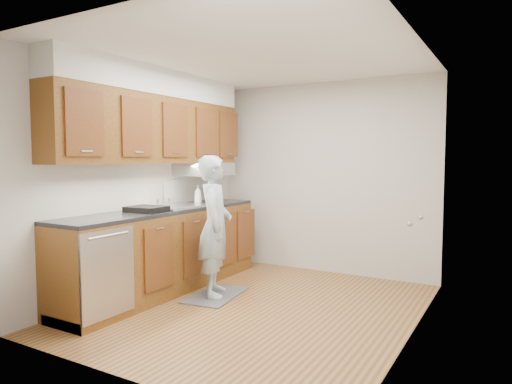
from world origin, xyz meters
TOP-DOWN VIEW (x-y plane):
  - floor at (0.00, 0.00)m, footprint 3.50×3.50m
  - ceiling at (0.00, 0.00)m, footprint 3.50×3.50m
  - wall_left at (-1.50, 0.00)m, footprint 0.02×3.50m
  - wall_right at (1.50, 0.00)m, footprint 0.02×3.50m
  - wall_back at (0.00, 1.75)m, footprint 3.00×0.02m
  - counter at (-1.20, -0.00)m, footprint 0.64×2.80m
  - upper_cabinets at (-1.33, 0.05)m, footprint 0.47×2.80m
  - closet_door at (1.49, 0.30)m, footprint 0.02×1.22m
  - floor_mat at (-0.59, 0.11)m, footprint 0.57×0.85m
  - person at (-0.59, 0.11)m, footprint 0.66×0.73m
  - soap_bottle_a at (-1.18, 0.59)m, footprint 0.10×0.10m
  - soap_bottle_b at (-1.11, 0.89)m, footprint 0.10×0.11m
  - soda_can at (-1.03, 0.60)m, footprint 0.07×0.07m
  - steel_can at (-0.98, 0.61)m, footprint 0.09×0.09m
  - dish_rack at (-1.16, -0.34)m, footprint 0.40×0.35m

SIDE VIEW (x-z plane):
  - floor at x=0.00m, z-range 0.00..0.00m
  - floor_mat at x=-0.59m, z-range 0.00..0.01m
  - counter at x=-1.20m, z-range -0.16..1.14m
  - person at x=-0.59m, z-range 0.01..1.74m
  - dish_rack at x=-1.16m, z-range 0.94..1.00m
  - soda_can at x=-1.03m, z-range 0.94..1.05m
  - steel_can at x=-0.98m, z-range 0.94..1.07m
  - closet_door at x=1.49m, z-range 0.00..2.05m
  - soap_bottle_b at x=-1.11m, z-range 0.94..1.12m
  - soap_bottle_a at x=-1.18m, z-range 0.94..1.18m
  - wall_left at x=-1.50m, z-range 0.00..2.50m
  - wall_right at x=1.50m, z-range 0.00..2.50m
  - wall_back at x=0.00m, z-range 0.00..2.50m
  - upper_cabinets at x=-1.33m, z-range 1.34..2.55m
  - ceiling at x=0.00m, z-range 2.50..2.50m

